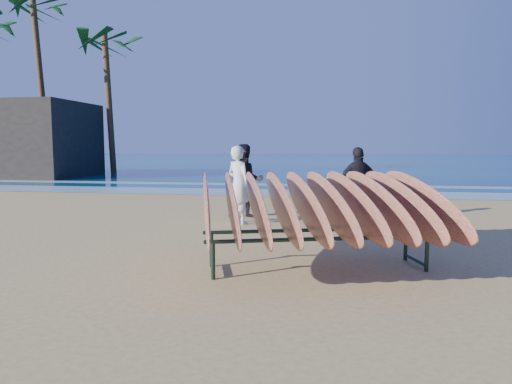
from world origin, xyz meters
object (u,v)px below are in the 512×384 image
at_px(person_dark_a, 245,181).
at_px(person_dark_b, 358,184).
at_px(building, 5,140).
at_px(surfboard_rack, 318,205).
at_px(palm_mid, 107,46).
at_px(palm_right, 38,11).
at_px(person_white, 239,185).

xyz_separation_m(person_dark_a, person_dark_b, (2.68, -0.03, -0.03)).
relative_size(person_dark_b, building, 0.18).
xyz_separation_m(surfboard_rack, building, (-18.47, 17.23, 1.18)).
bearing_deg(palm_mid, surfboard_rack, -56.13).
bearing_deg(person_dark_a, palm_right, 118.05).
xyz_separation_m(person_dark_b, palm_mid, (-14.11, 15.45, 6.92)).
bearing_deg(person_dark_a, person_dark_b, -18.17).
distance_m(person_white, person_dark_a, 0.83).
bearing_deg(surfboard_rack, person_white, 100.65).
relative_size(person_white, person_dark_b, 1.02).
xyz_separation_m(palm_mid, palm_right, (-4.87, 0.54, 2.41)).
bearing_deg(palm_mid, person_white, -54.86).
relative_size(person_dark_a, palm_mid, 0.21).
distance_m(building, palm_mid, 8.10).
distance_m(person_dark_b, palm_right, 26.52).
height_order(person_white, building, building).
bearing_deg(person_dark_b, person_dark_a, -21.79).
height_order(person_dark_b, palm_right, palm_right).
bearing_deg(building, person_dark_a, -37.68).
bearing_deg(surfboard_rack, person_dark_b, 62.81).
relative_size(person_dark_b, palm_right, 0.15).
bearing_deg(palm_mid, person_dark_b, -47.60).
bearing_deg(building, person_dark_b, -33.68).
bearing_deg(palm_right, surfboard_rack, -48.25).
bearing_deg(surfboard_rack, building, 119.99).
height_order(person_white, person_dark_b, person_white).
distance_m(person_dark_a, palm_mid, 20.40).
height_order(person_white, person_dark_a, person_dark_a).
distance_m(building, palm_right, 8.68).
xyz_separation_m(surfboard_rack, palm_mid, (-13.32, 19.85, 6.86)).
distance_m(person_white, building, 21.51).
distance_m(person_dark_b, building, 23.18).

